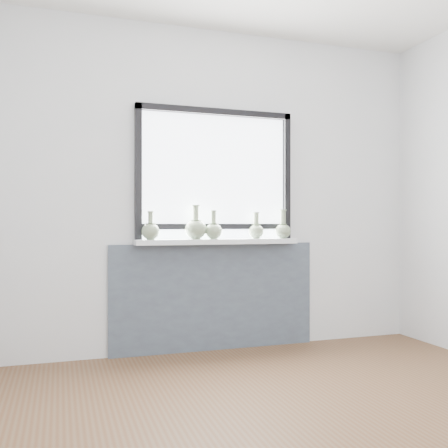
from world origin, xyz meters
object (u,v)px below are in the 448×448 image
object	(u,v)px
vase_b	(196,228)
vase_c	(214,230)
vase_e	(283,229)
vase_a	(151,230)
windowsill	(218,242)
vase_d	(256,230)

from	to	relation	value
vase_b	vase_c	bearing A→B (deg)	-5.57
vase_e	vase_a	bearing A→B (deg)	-179.76
windowsill	vase_a	world-z (taller)	vase_a
vase_b	vase_d	xyz separation A→B (m)	(0.52, 0.01, -0.02)
vase_d	vase_b	bearing A→B (deg)	-178.35
vase_d	vase_e	bearing A→B (deg)	-7.65
windowsill	vase_e	world-z (taller)	vase_e
vase_a	windowsill	bearing A→B (deg)	2.96
vase_c	vase_b	bearing A→B (deg)	174.43
windowsill	vase_b	size ratio (longest dim) A/B	4.91
vase_b	vase_d	distance (m)	0.52
vase_a	vase_c	size ratio (longest dim) A/B	0.95
vase_b	vase_d	size ratio (longest dim) A/B	1.24
vase_d	vase_e	distance (m)	0.23
vase_a	vase_b	bearing A→B (deg)	3.22
vase_b	vase_e	world-z (taller)	vase_b
windowsill	vase_a	size ratio (longest dim) A/B	6.05
windowsill	vase_c	distance (m)	0.10
vase_b	vase_a	bearing A→B (deg)	-176.78
vase_a	vase_c	xyz separation A→B (m)	(0.50, 0.01, 0.00)
vase_c	vase_e	world-z (taller)	vase_e
vase_c	vase_e	size ratio (longest dim) A/B	0.95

